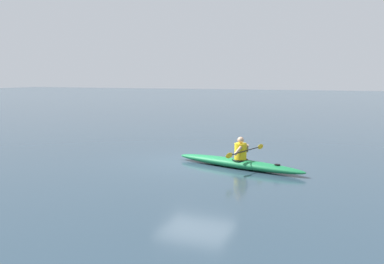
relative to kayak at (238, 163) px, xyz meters
The scene contains 3 objects.
ground_plane 1.60m from the kayak, 10.37° to the right, with size 160.00×160.00×0.00m, color #283D4C.
kayak is the anchor object (origin of this frame).
kayaker 0.47m from the kayak, 164.70° to the left, with size 0.73×2.36×0.75m.
Camera 1 is at (-5.18, 13.49, 3.03)m, focal length 39.09 mm.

